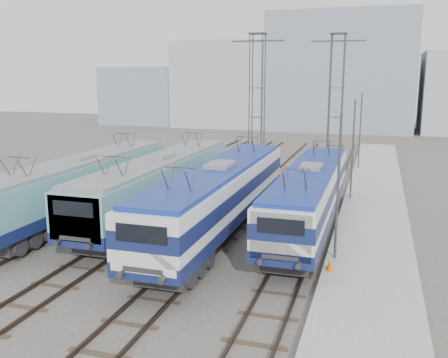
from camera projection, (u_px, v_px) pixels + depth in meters
ground at (147, 259)px, 23.72m from camera, size 160.00×160.00×0.00m
platform at (373, 227)px, 28.21m from camera, size 4.00×70.00×0.30m
locomotive_far_left at (81, 183)px, 29.95m from camera, size 2.85×18.03×3.39m
locomotive_center_left at (159, 182)px, 29.98m from camera, size 2.88×18.17×3.42m
locomotive_center_right at (219, 194)px, 26.59m from camera, size 2.95×18.67×3.51m
locomotive_far_right at (310, 192)px, 27.54m from camera, size 2.74×17.33×3.26m
catenary_tower_west at (257, 98)px, 42.94m from camera, size 4.50×1.20×12.00m
catenary_tower_east at (336, 98)px, 42.92m from camera, size 4.50×1.20×12.00m
mast_front at (338, 190)px, 22.38m from camera, size 0.12×0.12×7.00m
mast_mid at (353, 152)px, 33.60m from camera, size 0.12×0.12×7.00m
mast_rear at (360, 133)px, 44.82m from camera, size 0.12×0.12×7.00m
safety_cone at (330, 265)px, 21.49m from camera, size 0.30×0.30×0.49m
building_west at (232, 85)px, 84.33m from camera, size 18.00×12.00×14.00m
building_center at (341, 72)px, 78.69m from camera, size 22.00×14.00×18.00m
building_far_west at (146, 96)px, 89.38m from camera, size 14.00×10.00×10.00m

